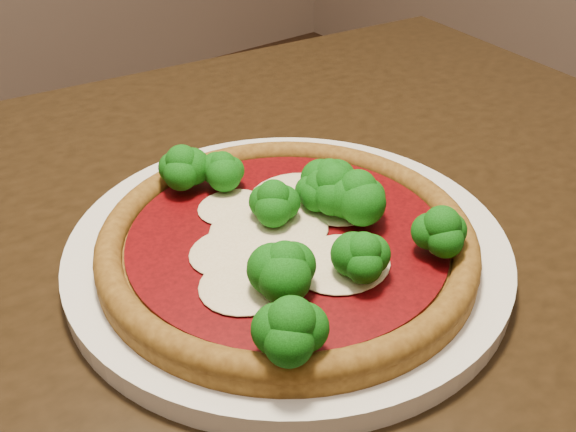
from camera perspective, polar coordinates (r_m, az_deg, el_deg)
dining_table at (r=0.61m, az=-3.97°, el=-10.31°), size 1.15×0.90×0.75m
plate at (r=0.51m, az=-0.00°, el=-2.89°), size 0.35×0.35×0.02m
pizza at (r=0.48m, az=0.46°, el=-1.44°), size 0.28×0.28×0.06m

